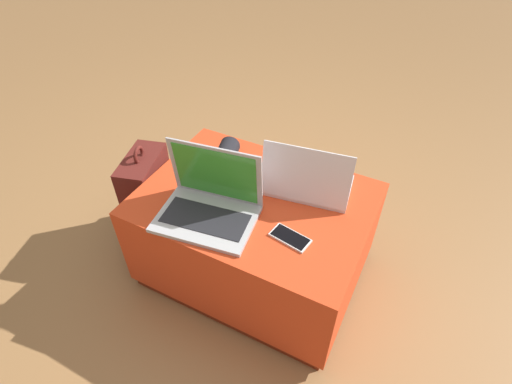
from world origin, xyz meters
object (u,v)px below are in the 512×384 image
at_px(laptop_near, 209,203).
at_px(laptop_far, 307,182).
at_px(wrist_brace, 225,158).
at_px(cell_phone, 290,238).
at_px(backpack, 148,199).

xyz_separation_m(laptop_near, laptop_far, (0.28, 0.29, -0.01)).
bearing_deg(wrist_brace, cell_phone, -31.29).
height_order(cell_phone, wrist_brace, wrist_brace).
distance_m(cell_phone, wrist_brace, 0.50).
relative_size(cell_phone, wrist_brace, 0.71).
height_order(laptop_near, wrist_brace, laptop_near).
height_order(laptop_near, cell_phone, laptop_near).
bearing_deg(cell_phone, wrist_brace, 68.44).
distance_m(laptop_far, wrist_brace, 0.38).
relative_size(laptop_near, backpack, 0.74).
bearing_deg(backpack, laptop_far, 85.70).
bearing_deg(laptop_far, laptop_near, 37.54).
height_order(laptop_near, laptop_far, laptop_near).
relative_size(laptop_near, cell_phone, 2.58).
bearing_deg(backpack, cell_phone, 65.86).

